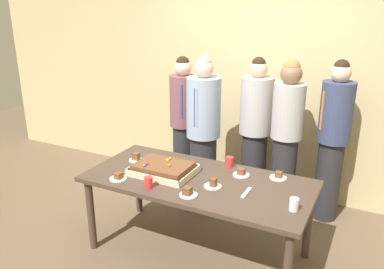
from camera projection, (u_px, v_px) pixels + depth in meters
name	position (u px, v px, depth m)	size (l,w,h in m)	color
ground_plane	(198.00, 251.00, 3.69)	(12.00, 12.00, 0.00)	brown
interior_back_panel	(258.00, 69.00, 4.55)	(8.00, 0.12, 3.00)	#CCB784
party_table	(198.00, 187.00, 3.47)	(2.00, 0.94, 0.76)	#47382D
sheet_cake	(163.00, 169.00, 3.54)	(0.56, 0.42, 0.12)	beige
plated_slice_near_left	(278.00, 176.00, 3.45)	(0.15, 0.15, 0.06)	white
plated_slice_near_right	(136.00, 158.00, 3.83)	(0.15, 0.15, 0.08)	white
plated_slice_far_left	(188.00, 193.00, 3.14)	(0.15, 0.15, 0.07)	white
plated_slice_far_right	(241.00, 173.00, 3.51)	(0.15, 0.15, 0.07)	white
plated_slice_center_front	(118.00, 177.00, 3.43)	(0.15, 0.15, 0.06)	white
plated_slice_center_back	(213.00, 184.00, 3.29)	(0.15, 0.15, 0.08)	white
drink_cup_nearest	(294.00, 204.00, 2.91)	(0.07, 0.07, 0.10)	white
drink_cup_middle	(229.00, 162.00, 3.68)	(0.07, 0.07, 0.10)	red
drink_cup_far_end	(149.00, 182.00, 3.26)	(0.07, 0.07, 0.10)	red
cake_server_utensil	(246.00, 193.00, 3.19)	(0.03, 0.20, 0.01)	silver
person_serving_front	(203.00, 134.00, 4.19)	(0.36, 0.36, 1.73)	#28282D
person_green_shirt_behind	(183.00, 122.00, 4.70)	(0.32, 0.32, 1.65)	#28282D
person_striped_tie_right	(286.00, 138.00, 4.03)	(0.32, 0.32, 1.72)	#28282D
person_far_right_suit	(333.00, 140.00, 4.00)	(0.32, 0.32, 1.72)	#28282D
person_left_edge_reaching	(255.00, 130.00, 4.37)	(0.36, 0.36, 1.69)	#28282D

